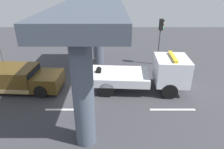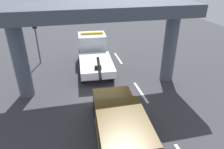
% 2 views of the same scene
% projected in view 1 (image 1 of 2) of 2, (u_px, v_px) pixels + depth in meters
% --- Properties ---
extents(ground_plane, '(60.00, 40.00, 0.10)m').
position_uv_depth(ground_plane, '(74.00, 90.00, 13.76)').
color(ground_plane, '#38383D').
extents(lane_stripe_mid, '(2.60, 0.16, 0.01)m').
position_uv_depth(lane_stripe_mid, '(67.00, 110.00, 11.55)').
color(lane_stripe_mid, silver).
rests_on(lane_stripe_mid, ground).
extents(lane_stripe_east, '(2.60, 0.16, 0.01)m').
position_uv_depth(lane_stripe_east, '(172.00, 109.00, 11.57)').
color(lane_stripe_east, silver).
rests_on(lane_stripe_east, ground).
extents(tow_truck_white, '(7.31, 2.73, 2.46)m').
position_uv_depth(tow_truck_white, '(148.00, 73.00, 13.21)').
color(tow_truck_white, white).
rests_on(tow_truck_white, ground).
extents(towed_van_green, '(5.31, 2.48, 1.58)m').
position_uv_depth(towed_van_green, '(17.00, 79.00, 13.40)').
color(towed_van_green, '#4C3814').
rests_on(towed_van_green, ground).
extents(overpass_structure, '(3.60, 11.72, 5.53)m').
position_uv_depth(overpass_structure, '(91.00, 20.00, 11.79)').
color(overpass_structure, '#4C5666').
rests_on(overpass_structure, ground).
extents(traffic_light_far, '(0.39, 0.32, 3.93)m').
position_uv_depth(traffic_light_far, '(160.00, 32.00, 16.56)').
color(traffic_light_far, '#515456').
rests_on(traffic_light_far, ground).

